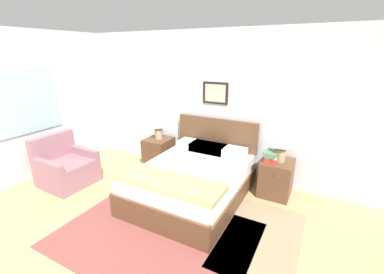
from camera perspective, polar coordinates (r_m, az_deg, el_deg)
name	(u,v)px	position (r m, az deg, el deg)	size (l,w,h in m)	color
ground_plane	(114,262)	(3.29, -16.86, -25.04)	(16.00, 16.00, 0.00)	tan
wall_back	(214,105)	(4.72, 4.87, 7.10)	(7.96, 0.09, 2.60)	silver
wall_left	(46,103)	(5.54, -29.61, 6.50)	(0.08, 5.03, 2.60)	silver
area_rug_main	(155,235)	(3.53, -8.12, -20.73)	(2.41, 1.78, 0.01)	brown
area_rug_bedside	(261,238)	(3.57, 15.14, -20.76)	(0.92, 1.54, 0.01)	#897556
bed	(193,179)	(4.12, 0.19, -9.34)	(1.52, 1.97, 1.09)	brown
armchair	(66,168)	(5.04, -26.22, -6.21)	(0.80, 0.82, 0.85)	#8E606B
nightstand_near_window	(159,152)	(5.22, -7.41, -3.43)	(0.47, 0.54, 0.59)	brown
nightstand_by_door	(276,178)	(4.39, 18.18, -8.61)	(0.47, 0.54, 0.59)	brown
table_lamp_near_window	(158,123)	(5.02, -7.52, 3.04)	(0.29, 0.29, 0.49)	gray
table_lamp_by_door	(282,142)	(4.17, 19.28, -1.10)	(0.29, 0.29, 0.49)	gray
book_thick_bottom	(270,160)	(4.24, 17.05, -4.93)	(0.23, 0.26, 0.03)	#B7332D
book_hardcover_middle	(271,158)	(4.22, 17.08, -4.55)	(0.18, 0.25, 0.03)	#B7332D
book_novel_upper	(271,157)	(4.21, 17.12, -4.19)	(0.20, 0.24, 0.02)	silver
book_slim_near_top	(271,155)	(4.20, 17.16, -3.76)	(0.15, 0.27, 0.04)	#4C7551
book_paperback_top	(271,152)	(4.19, 17.21, -3.28)	(0.24, 0.27, 0.03)	#4C7551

